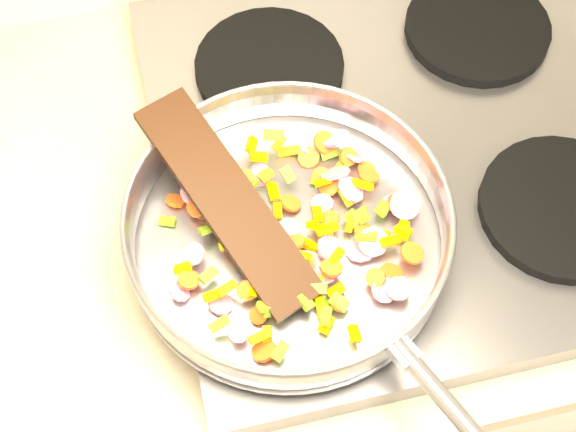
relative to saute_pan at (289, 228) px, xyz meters
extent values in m
cube|color=#939399|center=(0.18, 0.12, -0.07)|extent=(0.60, 0.60, 0.04)
cylinder|color=black|center=(0.04, -0.02, -0.04)|extent=(0.19, 0.19, 0.02)
cylinder|color=black|center=(0.32, -0.02, -0.04)|extent=(0.19, 0.19, 0.02)
cylinder|color=black|center=(0.04, 0.26, -0.04)|extent=(0.19, 0.19, 0.02)
cylinder|color=black|center=(0.32, 0.26, -0.04)|extent=(0.19, 0.19, 0.02)
cylinder|color=#9E9EA5|center=(0.00, 0.00, -0.03)|extent=(0.35, 0.35, 0.01)
torus|color=#9E9EA5|center=(0.00, 0.00, 0.00)|extent=(0.40, 0.40, 0.06)
torus|color=#9E9EA5|center=(0.00, 0.00, 0.03)|extent=(0.35, 0.35, 0.01)
cylinder|color=#9E9EA5|center=(0.11, -0.24, 0.02)|extent=(0.09, 0.18, 0.02)
cube|color=#9E9EA5|center=(0.07, -0.17, 0.02)|extent=(0.03, 0.04, 0.02)
cylinder|color=#BE124A|center=(-0.08, 0.11, -0.02)|extent=(0.04, 0.05, 0.02)
cube|color=#E5AF00|center=(0.03, -0.07, -0.02)|extent=(0.02, 0.02, 0.02)
cube|color=#E5AF00|center=(0.12, -0.02, -0.02)|extent=(0.02, 0.03, 0.01)
cylinder|color=#BE124A|center=(-0.08, 0.08, -0.02)|extent=(0.03, 0.03, 0.03)
cylinder|color=#FF5718|center=(0.08, -0.02, -0.01)|extent=(0.03, 0.03, 0.02)
cylinder|color=#FF5718|center=(-0.12, -0.03, -0.01)|extent=(0.03, 0.03, 0.01)
cube|color=#70A51C|center=(0.07, 0.00, -0.01)|extent=(0.02, 0.02, 0.02)
cube|color=#E5AF00|center=(-0.05, 0.06, -0.01)|extent=(0.02, 0.02, 0.01)
cube|color=#E5AF00|center=(0.09, 0.04, -0.01)|extent=(0.02, 0.03, 0.02)
cylinder|color=#FF5718|center=(0.07, 0.10, -0.01)|extent=(0.03, 0.03, 0.02)
cylinder|color=#FF5718|center=(-0.09, 0.06, -0.01)|extent=(0.03, 0.03, 0.02)
cube|color=#E5AF00|center=(0.00, 0.06, -0.02)|extent=(0.01, 0.02, 0.01)
cylinder|color=#FF5718|center=(0.01, -0.03, -0.02)|extent=(0.02, 0.02, 0.01)
cylinder|color=#FF5718|center=(-0.05, -0.12, -0.02)|extent=(0.04, 0.04, 0.02)
cube|color=#E5AF00|center=(0.10, -0.08, -0.02)|extent=(0.02, 0.03, 0.01)
cylinder|color=#BE124A|center=(0.09, -0.03, -0.01)|extent=(0.04, 0.04, 0.02)
cylinder|color=#BE124A|center=(0.06, 0.11, -0.02)|extent=(0.04, 0.04, 0.01)
cylinder|color=#FF5718|center=(0.12, -0.06, -0.01)|extent=(0.04, 0.04, 0.01)
cube|color=#70A51C|center=(-0.04, -0.13, -0.01)|extent=(0.02, 0.02, 0.01)
cylinder|color=#BE124A|center=(-0.13, -0.04, -0.02)|extent=(0.03, 0.04, 0.03)
cube|color=#E5AF00|center=(0.03, 0.00, -0.01)|extent=(0.02, 0.02, 0.02)
cube|color=#70A51C|center=(0.11, 0.01, -0.01)|extent=(0.02, 0.02, 0.02)
cube|color=#E5AF00|center=(-0.06, 0.12, -0.01)|extent=(0.02, 0.02, 0.01)
cylinder|color=#FF5718|center=(0.01, 0.04, -0.02)|extent=(0.03, 0.03, 0.02)
cube|color=#E5AF00|center=(0.07, 0.00, -0.02)|extent=(0.02, 0.02, 0.02)
cylinder|color=#FF5718|center=(0.13, 0.01, -0.01)|extent=(0.03, 0.03, 0.02)
cube|color=#E5AF00|center=(0.12, -0.02, -0.02)|extent=(0.02, 0.02, 0.01)
cube|color=#70A51C|center=(0.05, 0.07, -0.02)|extent=(0.03, 0.02, 0.02)
cube|color=#E5AF00|center=(0.04, -0.04, -0.01)|extent=(0.02, 0.02, 0.01)
cube|color=#70A51C|center=(-0.03, 0.07, -0.01)|extent=(0.02, 0.02, 0.01)
cylinder|color=#BE124A|center=(0.13, 0.02, -0.02)|extent=(0.04, 0.03, 0.02)
cylinder|color=#BE124A|center=(0.04, -0.02, -0.02)|extent=(0.03, 0.03, 0.03)
cylinder|color=#BE124A|center=(0.00, 0.01, -0.02)|extent=(0.04, 0.03, 0.02)
cylinder|color=#FF5718|center=(0.06, 0.05, -0.02)|extent=(0.03, 0.03, 0.02)
cube|color=#70A51C|center=(0.01, -0.10, -0.01)|extent=(0.02, 0.02, 0.02)
cylinder|color=#BE124A|center=(0.08, -0.09, -0.01)|extent=(0.04, 0.04, 0.01)
cube|color=#E5AF00|center=(0.09, -0.02, -0.01)|extent=(0.03, 0.02, 0.02)
cube|color=#E5AF00|center=(0.02, 0.12, -0.01)|extent=(0.02, 0.02, 0.01)
cylinder|color=#BE124A|center=(-0.04, 0.02, -0.01)|extent=(0.04, 0.03, 0.02)
cube|color=#E5AF00|center=(0.07, 0.03, -0.02)|extent=(0.02, 0.02, 0.02)
cube|color=#E5AF00|center=(-0.04, 0.09, -0.02)|extent=(0.01, 0.02, 0.01)
cube|color=#70A51C|center=(0.01, 0.07, -0.01)|extent=(0.02, 0.02, 0.01)
cylinder|color=#FF5718|center=(0.11, 0.07, -0.03)|extent=(0.03, 0.03, 0.01)
cylinder|color=#FF5718|center=(-0.06, -0.06, -0.01)|extent=(0.03, 0.02, 0.02)
cylinder|color=#BE124A|center=(0.13, 0.00, -0.01)|extent=(0.03, 0.03, 0.02)
cube|color=#E5AF00|center=(-0.12, -0.01, -0.01)|extent=(0.02, 0.01, 0.02)
cube|color=#E5AF00|center=(0.10, -0.04, -0.01)|extent=(0.02, 0.01, 0.01)
cube|color=#E5AF00|center=(-0.06, -0.11, -0.01)|extent=(0.03, 0.02, 0.01)
cylinder|color=#BE124A|center=(-0.10, 0.00, -0.01)|extent=(0.02, 0.03, 0.02)
cube|color=#E5AF00|center=(-0.07, 0.11, -0.01)|extent=(0.02, 0.02, 0.02)
cube|color=#70A51C|center=(0.08, 0.00, -0.01)|extent=(0.02, 0.02, 0.02)
cylinder|color=#FF5718|center=(-0.05, 0.09, -0.02)|extent=(0.03, 0.03, 0.02)
cylinder|color=#FF5718|center=(0.10, -0.07, -0.02)|extent=(0.03, 0.03, 0.02)
cylinder|color=#FF5718|center=(0.05, 0.10, -0.02)|extent=(0.03, 0.03, 0.02)
cylinder|color=#FF5718|center=(0.11, 0.05, -0.02)|extent=(0.03, 0.03, 0.01)
cylinder|color=#FF5718|center=(0.04, 0.00, -0.01)|extent=(0.04, 0.04, 0.01)
cube|color=#70A51C|center=(-0.01, 0.08, -0.02)|extent=(0.02, 0.02, 0.01)
cube|color=#70A51C|center=(0.08, -0.03, -0.01)|extent=(0.03, 0.02, 0.02)
cylinder|color=#BE124A|center=(0.00, -0.05, -0.03)|extent=(0.02, 0.02, 0.01)
cube|color=#E5AF00|center=(-0.02, 0.12, -0.01)|extent=(0.02, 0.02, 0.01)
cylinder|color=#BE124A|center=(-0.05, 0.02, -0.02)|extent=(0.03, 0.03, 0.01)
cube|color=#E5AF00|center=(-0.01, 0.03, -0.02)|extent=(0.01, 0.02, 0.01)
cube|color=#70A51C|center=(-0.13, 0.05, -0.02)|extent=(0.02, 0.02, 0.01)
cylinder|color=#BE124A|center=(0.05, 0.11, -0.02)|extent=(0.03, 0.03, 0.02)
cylinder|color=#FF5718|center=(-0.08, 0.05, -0.02)|extent=(0.03, 0.03, 0.01)
cube|color=#70A51C|center=(-0.04, -0.08, -0.01)|extent=(0.02, 0.01, 0.02)
cube|color=#E5AF00|center=(0.04, -0.01, -0.01)|extent=(0.03, 0.01, 0.01)
cylinder|color=#FF5718|center=(-0.11, 0.08, -0.02)|extent=(0.03, 0.03, 0.02)
cylinder|color=#BE124A|center=(0.10, 0.08, -0.02)|extent=(0.02, 0.03, 0.02)
cube|color=#70A51C|center=(0.01, -0.07, -0.01)|extent=(0.02, 0.02, 0.01)
cylinder|color=#BE124A|center=(0.07, 0.06, -0.01)|extent=(0.05, 0.04, 0.03)
cube|color=#E5AF00|center=(-0.05, -0.06, -0.01)|extent=(0.01, 0.02, 0.01)
cylinder|color=#FF5718|center=(-0.07, 0.12, -0.02)|extent=(0.04, 0.03, 0.02)
cube|color=#70A51C|center=(0.01, 0.13, -0.01)|extent=(0.03, 0.02, 0.02)
cube|color=#E5AF00|center=(-0.01, -0.06, -0.02)|extent=(0.03, 0.02, 0.02)
cylinder|color=#BE124A|center=(0.13, 0.00, -0.01)|extent=(0.05, 0.04, 0.03)
cylinder|color=#BE124A|center=(0.09, -0.09, -0.01)|extent=(0.03, 0.03, 0.01)
cube|color=#70A51C|center=(0.02, -0.06, -0.02)|extent=(0.02, 0.02, 0.01)
cylinder|color=#BE124A|center=(0.07, -0.03, -0.03)|extent=(0.04, 0.04, 0.02)
cylinder|color=#BE124A|center=(0.03, -0.05, -0.02)|extent=(0.04, 0.04, 0.02)
cube|color=#70A51C|center=(0.07, 0.10, -0.02)|extent=(0.02, 0.02, 0.02)
cube|color=#E5AF00|center=(-0.08, -0.05, 0.00)|extent=(0.02, 0.02, 0.01)
cylinder|color=#BE124A|center=(-0.01, 0.09, -0.02)|extent=(0.03, 0.04, 0.03)
cylinder|color=#FF5718|center=(-0.01, -0.04, -0.01)|extent=(0.03, 0.03, 0.02)
cylinder|color=#FF5718|center=(0.03, -0.05, -0.01)|extent=(0.04, 0.03, 0.01)
cube|color=#E5AF00|center=(0.00, -0.06, -0.02)|extent=(0.03, 0.02, 0.02)
cube|color=#E5AF00|center=(0.03, 0.11, -0.02)|extent=(0.03, 0.02, 0.02)
cube|color=#70A51C|center=(0.02, -0.09, -0.02)|extent=(0.02, 0.02, 0.01)
cylinder|color=#BE124A|center=(0.08, 0.11, -0.01)|extent=(0.05, 0.04, 0.03)
cylinder|color=#FF5718|center=(0.05, 0.07, -0.02)|extent=(0.02, 0.02, 0.02)
cube|color=#E5AF00|center=(0.01, -0.11, -0.02)|extent=(0.02, 0.02, 0.01)
cube|color=#70A51C|center=(-0.09, -0.09, -0.01)|extent=(0.02, 0.02, 0.02)
cube|color=#E5AF00|center=(-0.01, 0.10, -0.01)|extent=(0.02, 0.01, 0.01)
cube|color=#E5AF00|center=(0.02, -0.01, -0.02)|extent=(0.03, 0.02, 0.02)
cube|color=#E5AF00|center=(0.01, -0.09, -0.02)|extent=(0.01, 0.03, 0.01)
cube|color=#E5AF00|center=(-0.05, -0.11, -0.02)|extent=(0.01, 0.03, 0.01)
cylinder|color=#BE124A|center=(0.08, 0.04, -0.01)|extent=(0.04, 0.05, 0.03)
cylinder|color=#FF5718|center=(0.00, -0.01, -0.01)|extent=(0.02, 0.02, 0.01)
cylinder|color=#FF5718|center=(0.03, -0.09, -0.01)|extent=(0.02, 0.02, 0.02)
cube|color=#70A51C|center=(-0.04, 0.04, -0.02)|extent=(0.02, 0.02, 0.02)
cube|color=#70A51C|center=(-0.04, -0.08, -0.01)|extent=(0.02, 0.01, 0.02)
cylinder|color=#FF5718|center=(0.08, -0.07, -0.01)|extent=(0.02, 0.03, 0.02)
cube|color=#E5AF00|center=(-0.09, -0.05, -0.01)|extent=(0.03, 0.01, 0.01)
cylinder|color=#BE124A|center=(0.05, 0.03, -0.02)|extent=(0.03, 0.03, 0.01)
cube|color=#70A51C|center=(-0.03, -0.08, -0.02)|extent=(0.02, 0.02, 0.02)
cylinder|color=#FF5718|center=(-0.05, -0.08, -0.02)|extent=(0.02, 0.03, 0.02)
cube|color=#E5AF00|center=(0.05, 0.00, -0.01)|extent=(0.02, 0.03, 0.01)
cylinder|color=#BE124A|center=(-0.05, 0.06, -0.01)|extent=(0.04, 0.04, 0.02)
cylinder|color=#BE124A|center=(-0.12, -0.02, -0.02)|extent=(0.02, 0.03, 0.02)
cylinder|color=#FF5718|center=(0.09, 0.08, -0.01)|extent=(0.02, 0.02, 0.02)
cube|color=#E5AF00|center=(0.00, -0.03, 0.00)|extent=(0.03, 0.02, 0.01)
cube|color=#E5AF00|center=(0.03, 0.01, -0.01)|extent=(0.01, 0.02, 0.02)
cube|color=#70A51C|center=(0.08, 0.07, -0.02)|extent=(0.03, 0.03, 0.02)
cube|color=#70A51C|center=(0.00, -0.08, -0.01)|extent=(0.02, 0.02, 0.01)
cylinder|color=#FF5718|center=(-0.03, 0.08, -0.01)|extent=(0.03, 0.03, 0.01)
cube|color=#70A51C|center=(-0.09, -0.03, -0.01)|extent=(0.02, 0.02, 0.01)
cube|color=#70A51C|center=(-0.08, 0.02, 0.00)|extent=(0.02, 0.02, 0.02)
cylinder|color=#FF5718|center=(-0.06, 0.01, -0.01)|extent=(0.04, 0.03, 0.02)
cube|color=#E5AF00|center=(-0.05, 0.09, -0.01)|extent=(0.03, 0.02, 0.01)
cylinder|color=#BE124A|center=(-0.09, -0.06, -0.02)|extent=(0.04, 0.04, 0.01)
cylinder|color=#BE124A|center=(-0.09, 0.07, -0.01)|extent=(0.04, 0.04, 0.01)
cube|color=#E5AF00|center=(0.04, -0.13, -0.01)|extent=(0.01, 0.02, 0.01)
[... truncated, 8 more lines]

